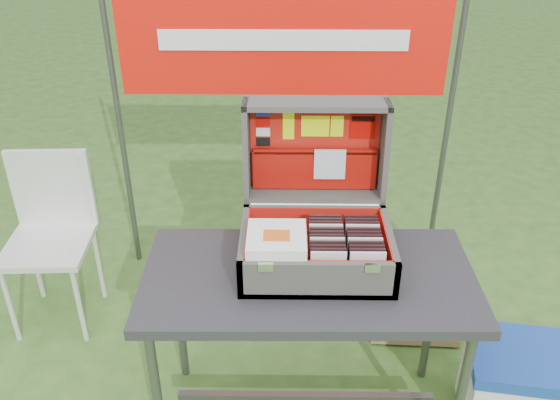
{
  "coord_description": "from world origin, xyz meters",
  "views": [
    {
      "loc": [
        0.02,
        -1.75,
        2.05
      ],
      "look_at": [
        -0.0,
        0.1,
        0.98
      ],
      "focal_mm": 38.0,
      "sensor_mm": 36.0,
      "label": 1
    }
  ],
  "objects_px": {
    "suitcase": "(317,195)",
    "cardboard_box": "(418,300)",
    "cooler": "(520,390)",
    "table": "(306,351)",
    "chair": "(48,248)"
  },
  "relations": [
    {
      "from": "suitcase",
      "to": "cooler",
      "type": "xyz_separation_m",
      "value": [
        0.84,
        -0.14,
        -0.82
      ]
    },
    {
      "from": "table",
      "to": "cooler",
      "type": "height_order",
      "value": "table"
    },
    {
      "from": "table",
      "to": "cooler",
      "type": "distance_m",
      "value": 0.88
    },
    {
      "from": "table",
      "to": "chair",
      "type": "xyz_separation_m",
      "value": [
        -1.23,
        0.62,
        0.05
      ]
    },
    {
      "from": "chair",
      "to": "table",
      "type": "bearing_deg",
      "value": -29.03
    },
    {
      "from": "suitcase",
      "to": "cardboard_box",
      "type": "bearing_deg",
      "value": 36.61
    },
    {
      "from": "suitcase",
      "to": "table",
      "type": "bearing_deg",
      "value": -103.23
    },
    {
      "from": "cooler",
      "to": "table",
      "type": "bearing_deg",
      "value": -172.97
    },
    {
      "from": "table",
      "to": "cooler",
      "type": "xyz_separation_m",
      "value": [
        0.86,
        -0.02,
        -0.18
      ]
    },
    {
      "from": "table",
      "to": "suitcase",
      "type": "distance_m",
      "value": 0.65
    },
    {
      "from": "table",
      "to": "cardboard_box",
      "type": "xyz_separation_m",
      "value": [
        0.55,
        0.5,
        -0.15
      ]
    },
    {
      "from": "cooler",
      "to": "cardboard_box",
      "type": "distance_m",
      "value": 0.61
    },
    {
      "from": "cardboard_box",
      "to": "cooler",
      "type": "bearing_deg",
      "value": -55.97
    },
    {
      "from": "suitcase",
      "to": "cardboard_box",
      "type": "height_order",
      "value": "suitcase"
    },
    {
      "from": "table",
      "to": "cardboard_box",
      "type": "bearing_deg",
      "value": 41.69
    }
  ]
}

